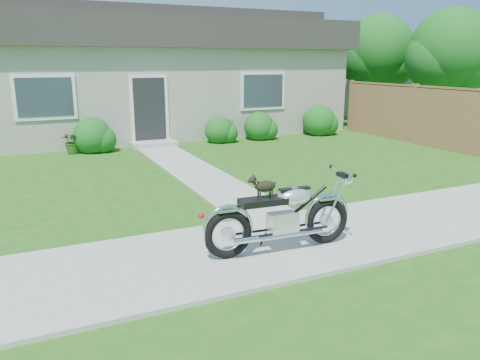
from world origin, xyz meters
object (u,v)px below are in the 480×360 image
tree_far (381,54)px  house (167,73)px  fence (414,114)px  potted_plant_left (72,141)px  motorcycle_with_dog (283,216)px  tree_near (455,53)px  potted_plant_right (228,130)px

tree_far → house: bearing=170.4°
fence → potted_plant_left: 10.60m
fence → motorcycle_with_dog: fence is taller
house → tree_near: tree_near is taller
tree_near → fence: bearing=-156.1°
tree_far → potted_plant_left: tree_far is taller
potted_plant_right → motorcycle_with_dog: size_ratio=0.33×
tree_near → tree_far: bearing=98.1°
fence → tree_near: bearing=23.9°
fence → motorcycle_with_dog: 10.29m
motorcycle_with_dog → potted_plant_left: bearing=105.9°
fence → potted_plant_right: (-5.30, 2.80, -0.57)m
tree_far → fence: bearing=-119.0°
tree_far → tree_near: bearing=-81.9°
tree_near → potted_plant_right: (-8.40, 1.42, -2.52)m
house → tree_far: bearing=-9.6°
tree_near → potted_plant_right: bearing=170.4°
fence → tree_far: size_ratio=1.46×
house → motorcycle_with_dog: bearing=-99.3°
house → potted_plant_left: 5.50m
house → potted_plant_right: (1.00, -3.44, -1.79)m
potted_plant_right → tree_far: bearing=13.8°
tree_far → potted_plant_right: tree_far is taller
fence → tree_far: 5.76m
potted_plant_left → potted_plant_right: 4.90m
potted_plant_left → motorcycle_with_dog: size_ratio=0.33×
house → tree_far: 9.08m
tree_near → motorcycle_with_dog: tree_near is taller
house → fence: size_ratio=1.90×
house → fence: 8.96m
house → fence: bearing=-44.7°
tree_near → potted_plant_right: 8.89m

